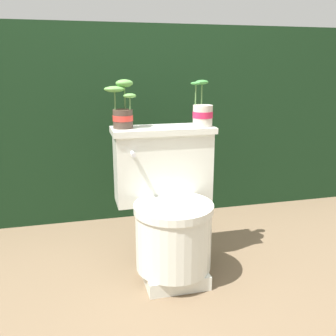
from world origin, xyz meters
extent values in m
plane|color=brown|center=(0.00, 0.00, 0.00)|extent=(12.00, 12.00, 0.00)
cube|color=black|center=(0.00, 1.25, 0.63)|extent=(3.32, 0.81, 1.26)
cube|color=silver|center=(0.09, 0.02, 0.03)|extent=(0.29, 0.29, 0.07)
cylinder|color=silver|center=(0.09, 0.02, 0.21)|extent=(0.36, 0.36, 0.28)
cylinder|color=silver|center=(0.09, 0.02, 0.37)|extent=(0.37, 0.37, 0.04)
cube|color=silver|center=(0.09, 0.23, 0.51)|extent=(0.48, 0.18, 0.35)
cube|color=silver|center=(0.09, 0.23, 0.70)|extent=(0.51, 0.20, 0.03)
cylinder|color=silver|center=(-0.08, 0.12, 0.61)|extent=(0.02, 0.05, 0.02)
cylinder|color=#47382D|center=(-0.10, 0.25, 0.76)|extent=(0.10, 0.10, 0.09)
cylinder|color=red|center=(-0.10, 0.25, 0.76)|extent=(0.10, 0.10, 0.03)
cylinder|color=#332319|center=(-0.10, 0.25, 0.80)|extent=(0.09, 0.09, 0.01)
cylinder|color=#4C753D|center=(-0.07, 0.23, 0.83)|extent=(0.01, 0.01, 0.06)
ellipsoid|color=#569342|center=(-0.07, 0.23, 0.87)|extent=(0.06, 0.04, 0.02)
cylinder|color=#4C753D|center=(-0.14, 0.25, 0.85)|extent=(0.01, 0.01, 0.09)
ellipsoid|color=#569342|center=(-0.14, 0.25, 0.90)|extent=(0.10, 0.07, 0.03)
cylinder|color=#4C753D|center=(-0.09, 0.26, 0.86)|extent=(0.01, 0.01, 0.11)
ellipsoid|color=#569342|center=(-0.09, 0.26, 0.93)|extent=(0.08, 0.06, 0.04)
cylinder|color=beige|center=(0.29, 0.21, 0.77)|extent=(0.10, 0.10, 0.10)
cylinder|color=#D1234C|center=(0.29, 0.21, 0.77)|extent=(0.10, 0.10, 0.03)
cylinder|color=#332319|center=(0.29, 0.21, 0.81)|extent=(0.09, 0.09, 0.01)
cylinder|color=#4C753D|center=(0.26, 0.25, 0.87)|extent=(0.01, 0.01, 0.10)
ellipsoid|color=#387F38|center=(0.26, 0.25, 0.92)|extent=(0.05, 0.04, 0.02)
cylinder|color=#4C753D|center=(0.30, 0.25, 0.87)|extent=(0.01, 0.01, 0.10)
ellipsoid|color=#387F38|center=(0.30, 0.25, 0.93)|extent=(0.07, 0.05, 0.02)
camera|label=1|loc=(-0.33, -1.55, 1.01)|focal=40.00mm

